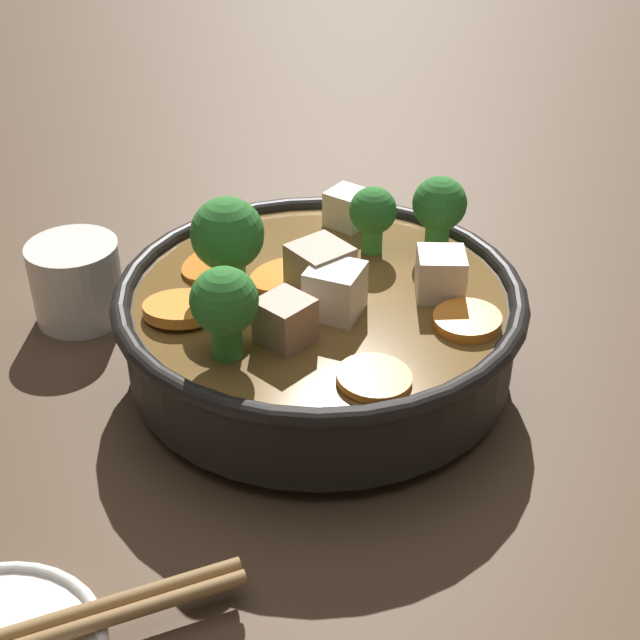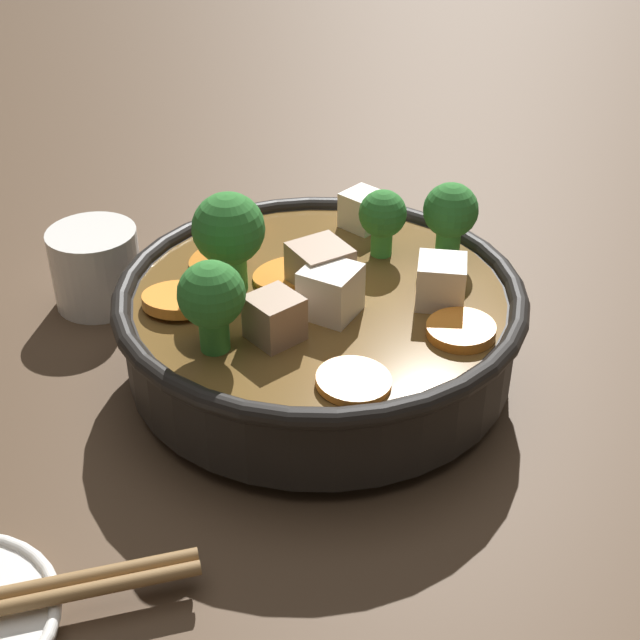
{
  "view_description": "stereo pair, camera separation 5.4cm",
  "coord_description": "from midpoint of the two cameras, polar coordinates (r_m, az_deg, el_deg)",
  "views": [
    {
      "loc": [
        -0.42,
        0.17,
        0.34
      ],
      "look_at": [
        0.0,
        0.0,
        0.04
      ],
      "focal_mm": 50.0,
      "sensor_mm": 36.0,
      "label": 1
    },
    {
      "loc": [
        -0.44,
        0.12,
        0.34
      ],
      "look_at": [
        0.0,
        0.0,
        0.04
      ],
      "focal_mm": 50.0,
      "sensor_mm": 36.0,
      "label": 2
    }
  ],
  "objects": [
    {
      "name": "tea_cup",
      "position": [
        0.63,
        -11.79,
        3.29
      ],
      "size": [
        0.06,
        0.06,
        0.06
      ],
      "color": "white",
      "rests_on": "ground_plane"
    },
    {
      "name": "stirfry_bowl",
      "position": [
        0.54,
        2.82,
        0.24
      ],
      "size": [
        0.25,
        0.25,
        0.12
      ],
      "color": "black",
      "rests_on": "ground_plane"
    },
    {
      "name": "ground_plane",
      "position": [
        0.57,
        2.75,
        -3.44
      ],
      "size": [
        3.0,
        3.0,
        0.0
      ],
      "primitive_type": "plane",
      "color": "#4C3826"
    }
  ]
}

